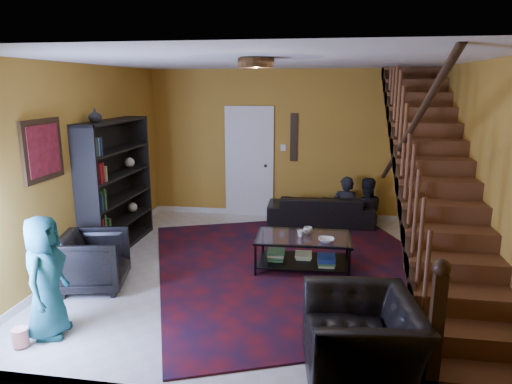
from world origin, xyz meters
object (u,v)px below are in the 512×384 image
(bookshelf, at_px, (117,187))
(armchair_right, at_px, (361,338))
(armchair_left, at_px, (94,261))
(coffee_table, at_px, (303,250))
(sofa, at_px, (320,210))

(bookshelf, height_order, armchair_right, bookshelf)
(armchair_left, bearing_deg, armchair_right, -125.46)
(bookshelf, xyz_separation_m, coffee_table, (2.92, -0.48, -0.68))
(bookshelf, height_order, armchair_left, bookshelf)
(sofa, height_order, armchair_left, armchair_left)
(armchair_left, xyz_separation_m, armchair_right, (3.20, -1.29, -0.01))
(armchair_right, bearing_deg, sofa, 178.16)
(bookshelf, relative_size, coffee_table, 1.52)
(armchair_right, distance_m, coffee_table, 2.37)
(bookshelf, relative_size, sofa, 1.05)
(armchair_left, bearing_deg, bookshelf, -0.02)
(armchair_right, bearing_deg, bookshelf, -135.55)
(bookshelf, distance_m, sofa, 3.60)
(armchair_left, relative_size, coffee_table, 0.60)
(sofa, bearing_deg, armchair_right, 93.41)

